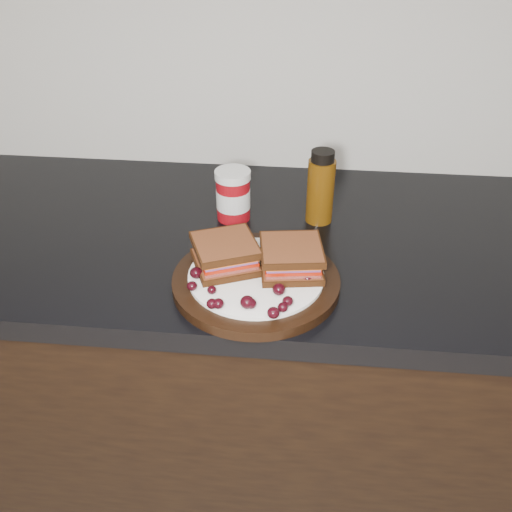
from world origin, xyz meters
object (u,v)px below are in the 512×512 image
Objects in this scene: sandwich_left at (225,254)px; oil_bottle at (321,187)px; condiment_jar at (233,195)px; plate at (256,281)px.

oil_bottle is (0.16, 0.21, 0.03)m from sandwich_left.
condiment_jar is at bearing 71.33° from sandwich_left.
sandwich_left is 0.26m from oil_bottle.
condiment_jar reaches higher than sandwich_left.
condiment_jar is at bearing -177.00° from oil_bottle.
sandwich_left is (-0.05, 0.02, 0.04)m from plate.
sandwich_left is 0.20m from condiment_jar.
oil_bottle is at bearing 66.08° from plate.
condiment_jar is (-0.01, 0.20, 0.00)m from sandwich_left.
plate is 0.26m from oil_bottle.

